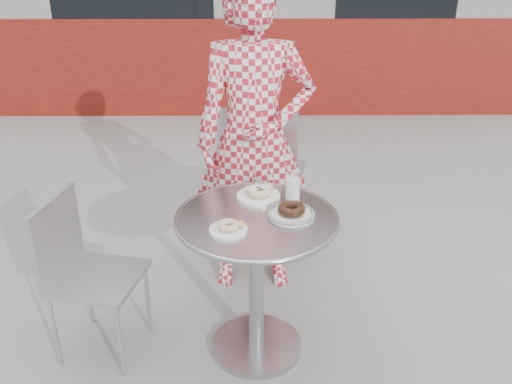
{
  "coord_description": "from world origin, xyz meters",
  "views": [
    {
      "loc": [
        -0.04,
        -2.23,
        1.94
      ],
      "look_at": [
        -0.02,
        0.07,
        0.81
      ],
      "focal_mm": 40.0,
      "sensor_mm": 36.0,
      "label": 1
    }
  ],
  "objects_px": {
    "chair_far": "(264,203)",
    "milk_cup": "(293,187)",
    "seated_person": "(255,140)",
    "plate_far": "(259,193)",
    "plate_checker": "(291,213)",
    "bistro_table": "(257,252)",
    "plate_near": "(229,227)",
    "chair_left": "(100,306)"
  },
  "relations": [
    {
      "from": "chair_far",
      "to": "chair_left",
      "type": "relative_size",
      "value": 1.21
    },
    {
      "from": "chair_left",
      "to": "milk_cup",
      "type": "relative_size",
      "value": 6.97
    },
    {
      "from": "bistro_table",
      "to": "milk_cup",
      "type": "distance_m",
      "value": 0.34
    },
    {
      "from": "chair_far",
      "to": "chair_left",
      "type": "xyz_separation_m",
      "value": [
        -0.81,
        -0.98,
        -0.05
      ]
    },
    {
      "from": "plate_checker",
      "to": "milk_cup",
      "type": "relative_size",
      "value": 1.85
    },
    {
      "from": "plate_near",
      "to": "seated_person",
      "type": "bearing_deg",
      "value": 81.49
    },
    {
      "from": "chair_left",
      "to": "plate_far",
      "type": "relative_size",
      "value": 3.9
    },
    {
      "from": "bistro_table",
      "to": "plate_checker",
      "type": "distance_m",
      "value": 0.25
    },
    {
      "from": "plate_far",
      "to": "plate_near",
      "type": "xyz_separation_m",
      "value": [
        -0.13,
        -0.31,
        -0.01
      ]
    },
    {
      "from": "plate_checker",
      "to": "plate_far",
      "type": "bearing_deg",
      "value": 126.7
    },
    {
      "from": "plate_far",
      "to": "plate_near",
      "type": "relative_size",
      "value": 1.27
    },
    {
      "from": "plate_far",
      "to": "milk_cup",
      "type": "bearing_deg",
      "value": -2.66
    },
    {
      "from": "bistro_table",
      "to": "chair_far",
      "type": "distance_m",
      "value": 1.03
    },
    {
      "from": "bistro_table",
      "to": "plate_near",
      "type": "relative_size",
      "value": 4.59
    },
    {
      "from": "plate_checker",
      "to": "chair_left",
      "type": "bearing_deg",
      "value": 179.14
    },
    {
      "from": "bistro_table",
      "to": "chair_left",
      "type": "distance_m",
      "value": 0.82
    },
    {
      "from": "plate_far",
      "to": "milk_cup",
      "type": "distance_m",
      "value": 0.16
    },
    {
      "from": "plate_near",
      "to": "chair_far",
      "type": "bearing_deg",
      "value": 81.16
    },
    {
      "from": "bistro_table",
      "to": "chair_left",
      "type": "relative_size",
      "value": 0.93
    },
    {
      "from": "seated_person",
      "to": "plate_near",
      "type": "bearing_deg",
      "value": -100.34
    },
    {
      "from": "bistro_table",
      "to": "plate_far",
      "type": "height_order",
      "value": "plate_far"
    },
    {
      "from": "chair_far",
      "to": "milk_cup",
      "type": "distance_m",
      "value": 0.96
    },
    {
      "from": "seated_person",
      "to": "plate_far",
      "type": "bearing_deg",
      "value": -89.46
    },
    {
      "from": "bistro_table",
      "to": "seated_person",
      "type": "relative_size",
      "value": 0.43
    },
    {
      "from": "plate_checker",
      "to": "bistro_table",
      "type": "bearing_deg",
      "value": -178.16
    },
    {
      "from": "bistro_table",
      "to": "chair_left",
      "type": "xyz_separation_m",
      "value": [
        -0.75,
        0.02,
        -0.31
      ]
    },
    {
      "from": "chair_far",
      "to": "plate_far",
      "type": "height_order",
      "value": "chair_far"
    },
    {
      "from": "plate_near",
      "to": "chair_left",
      "type": "bearing_deg",
      "value": 167.55
    },
    {
      "from": "chair_left",
      "to": "plate_checker",
      "type": "height_order",
      "value": "chair_left"
    },
    {
      "from": "plate_far",
      "to": "chair_left",
      "type": "bearing_deg",
      "value": -167.28
    },
    {
      "from": "chair_far",
      "to": "plate_far",
      "type": "relative_size",
      "value": 4.72
    },
    {
      "from": "plate_checker",
      "to": "milk_cup",
      "type": "bearing_deg",
      "value": 84.26
    },
    {
      "from": "chair_far",
      "to": "bistro_table",
      "type": "bearing_deg",
      "value": 99.52
    },
    {
      "from": "seated_person",
      "to": "milk_cup",
      "type": "height_order",
      "value": "seated_person"
    },
    {
      "from": "bistro_table",
      "to": "plate_checker",
      "type": "xyz_separation_m",
      "value": [
        0.15,
        0.0,
        0.2
      ]
    },
    {
      "from": "chair_left",
      "to": "chair_far",
      "type": "bearing_deg",
      "value": -26.4
    },
    {
      "from": "milk_cup",
      "to": "plate_near",
      "type": "bearing_deg",
      "value": -133.19
    },
    {
      "from": "plate_near",
      "to": "plate_checker",
      "type": "xyz_separation_m",
      "value": [
        0.27,
        0.13,
        0.0
      ]
    },
    {
      "from": "chair_left",
      "to": "plate_checker",
      "type": "relative_size",
      "value": 3.77
    },
    {
      "from": "bistro_table",
      "to": "chair_left",
      "type": "height_order",
      "value": "chair_left"
    },
    {
      "from": "seated_person",
      "to": "plate_far",
      "type": "xyz_separation_m",
      "value": [
        0.02,
        -0.44,
        -0.1
      ]
    },
    {
      "from": "milk_cup",
      "to": "plate_checker",
      "type": "bearing_deg",
      "value": -95.74
    }
  ]
}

